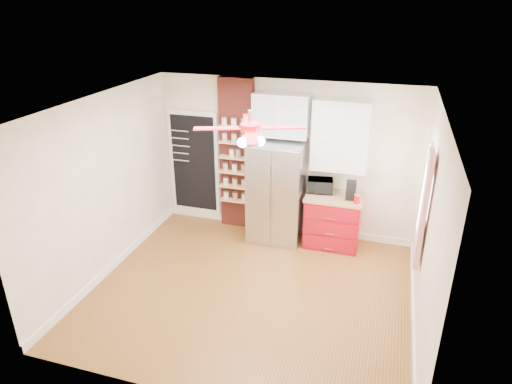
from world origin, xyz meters
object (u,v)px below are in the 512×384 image
(fridge, at_px, (277,192))
(ceiling_fan, at_px, (250,128))
(red_cabinet, at_px, (333,220))
(pantry_jar_oats, at_px, (232,153))
(canister_left, at_px, (357,199))
(toaster_oven, at_px, (320,186))
(coffee_maker, at_px, (351,190))

(fridge, xyz_separation_m, ceiling_fan, (0.05, -1.63, 1.55))
(red_cabinet, distance_m, pantry_jar_oats, 2.07)
(red_cabinet, height_order, canister_left, canister_left)
(toaster_oven, bearing_deg, canister_left, -32.14)
(fridge, xyz_separation_m, pantry_jar_oats, (-0.85, 0.15, 0.56))
(ceiling_fan, distance_m, toaster_oven, 2.37)
(coffee_maker, bearing_deg, pantry_jar_oats, 172.00)
(fridge, bearing_deg, pantry_jar_oats, 169.99)
(red_cabinet, height_order, toaster_oven, toaster_oven)
(red_cabinet, height_order, ceiling_fan, ceiling_fan)
(ceiling_fan, height_order, canister_left, ceiling_fan)
(coffee_maker, distance_m, pantry_jar_oats, 2.11)
(red_cabinet, xyz_separation_m, ceiling_fan, (-0.92, -1.68, 1.97))
(red_cabinet, distance_m, ceiling_fan, 2.75)
(ceiling_fan, bearing_deg, fridge, 91.76)
(ceiling_fan, height_order, pantry_jar_oats, ceiling_fan)
(red_cabinet, bearing_deg, ceiling_fan, -118.71)
(canister_left, bearing_deg, coffee_maker, 126.45)
(ceiling_fan, height_order, coffee_maker, ceiling_fan)
(fridge, relative_size, ceiling_fan, 1.25)
(fridge, bearing_deg, canister_left, -5.20)
(red_cabinet, xyz_separation_m, canister_left, (0.37, -0.17, 0.52))
(ceiling_fan, xyz_separation_m, canister_left, (1.29, 1.51, -1.45))
(fridge, relative_size, toaster_oven, 4.22)
(fridge, height_order, red_cabinet, fridge)
(canister_left, bearing_deg, pantry_jar_oats, 172.92)
(red_cabinet, relative_size, coffee_maker, 3.26)
(ceiling_fan, relative_size, toaster_oven, 3.38)
(toaster_oven, height_order, canister_left, toaster_oven)
(toaster_oven, xyz_separation_m, coffee_maker, (0.52, -0.11, 0.03))
(ceiling_fan, xyz_separation_m, pantry_jar_oats, (-0.90, 1.78, -0.99))
(red_cabinet, distance_m, coffee_maker, 0.64)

